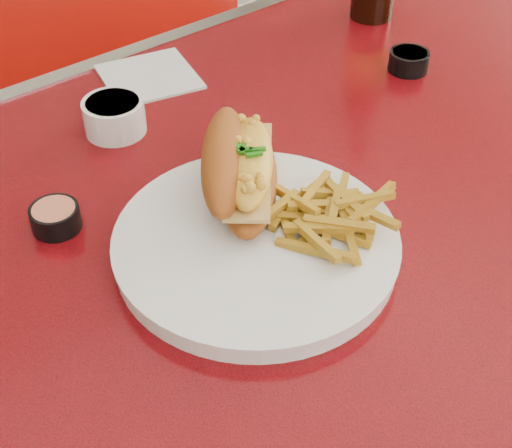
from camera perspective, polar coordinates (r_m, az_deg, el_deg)
diner_table at (r=0.99m, az=5.35°, el=-2.42°), size 1.23×0.83×0.77m
booth_bench_far at (r=1.73m, az=-14.09°, el=4.36°), size 1.20×0.51×0.90m
dinner_plate at (r=0.75m, az=-0.00°, el=-1.60°), size 0.37×0.37×0.02m
mac_hoagie at (r=0.78m, az=-1.29°, el=4.55°), size 0.20×0.21×0.09m
fries_pile at (r=0.76m, az=5.36°, el=0.99°), size 0.12×0.11×0.03m
fork at (r=0.81m, az=1.46°, el=2.82°), size 0.02×0.15×0.00m
gravy_ramekin at (r=0.94m, az=-11.28°, el=8.52°), size 0.09×0.09×0.04m
sauce_cup_left at (r=0.81m, az=-15.76°, el=0.55°), size 0.06×0.06×0.03m
sauce_cup_right at (r=1.09m, az=12.13°, el=12.70°), size 0.08×0.08×0.03m
paper_napkin at (r=1.07m, az=-8.54°, el=11.58°), size 0.16×0.16×0.00m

